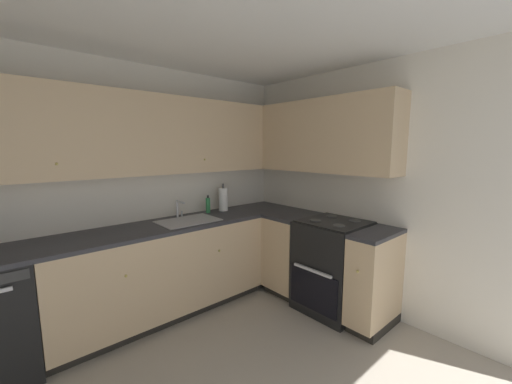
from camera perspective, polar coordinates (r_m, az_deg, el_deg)
The scene contains 13 objects.
wall_back at distance 3.19m, azimuth -27.04°, elevation -0.27°, with size 4.22×0.05×2.46m, color silver.
wall_right at distance 3.24m, azimuth 21.47°, elevation 0.18°, with size 0.05×3.29×2.46m, color silver.
lower_cabinets_back at distance 3.23m, azimuth -16.97°, elevation -14.07°, with size 2.06×0.62×0.88m.
countertop_back at distance 3.09m, azimuth -17.35°, elevation -6.26°, with size 3.27×0.60×0.04m, color #2D2D33.
lower_cabinets_right at distance 3.37m, azimuth 11.97°, elevation -12.95°, with size 0.62×1.33×0.88m.
countertop_right at distance 3.23m, azimuth 12.19°, elevation -5.42°, with size 0.60×1.33×0.03m.
oven_range at distance 3.29m, azimuth 14.28°, elevation -13.12°, with size 0.68×0.62×1.07m.
upper_cabinets_back at distance 3.06m, azimuth -21.93°, elevation 9.94°, with size 2.95×0.34×0.75m.
upper_cabinets_right at distance 3.41m, azimuth 10.56°, elevation 10.17°, with size 0.32×1.88×0.75m.
sink at distance 3.18m, azimuth -12.54°, elevation -6.05°, with size 0.58×0.40×0.10m.
faucet at distance 3.33m, azimuth -14.27°, elevation -2.78°, with size 0.07×0.16×0.19m.
soap_bottle at distance 3.52m, azimuth -8.98°, elevation -2.43°, with size 0.05×0.05×0.20m.
paper_towel_roll at distance 3.60m, azimuth -6.16°, elevation -1.36°, with size 0.11×0.11×0.33m.
Camera 1 is at (-0.78, -1.44, 1.66)m, focal length 21.34 mm.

